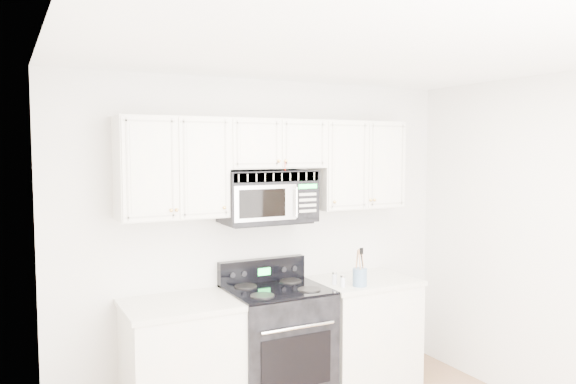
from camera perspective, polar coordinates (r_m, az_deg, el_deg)
room at (r=3.25m, az=10.66°, el=-8.76°), size 3.51×3.51×2.61m
base_cabinet_left at (r=4.40m, az=-10.62°, el=-17.12°), size 0.86×0.65×0.92m
base_cabinet_right at (r=5.06m, az=7.60°, el=-14.17°), size 0.86×0.65×0.92m
range at (r=4.63m, az=-1.14°, el=-15.16°), size 0.76×0.70×1.12m
upper_cabinets at (r=4.52m, az=-1.65°, el=3.13°), size 2.44×0.37×0.75m
microwave at (r=4.49m, az=-2.08°, el=-0.43°), size 0.75×0.42×0.41m
utensil_crock at (r=4.64m, az=7.30°, el=-8.50°), size 0.12×0.12×0.31m
shaker_salt at (r=4.60m, az=5.58°, el=-8.99°), size 0.04×0.04×0.10m
shaker_pepper at (r=4.68m, az=4.75°, el=-8.71°), size 0.04×0.04×0.10m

